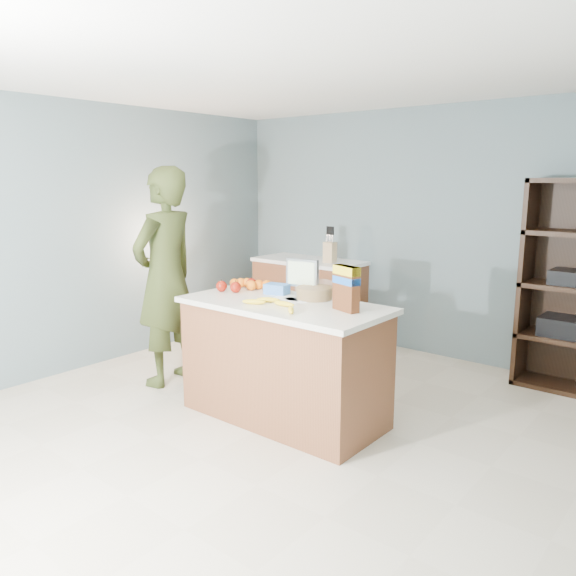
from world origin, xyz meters
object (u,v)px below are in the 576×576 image
Objects in this scene: counter_peninsula at (284,365)px; person at (166,277)px; tv at (302,275)px; cereal_box at (346,285)px.

counter_peninsula is 1.40m from person.
counter_peninsula is 5.53× the size of tv.
person is at bearing -164.05° from tv.
counter_peninsula is 0.82× the size of person.
cereal_box is (0.50, 0.06, 0.67)m from counter_peninsula.
tv reaches higher than counter_peninsula.
person is 1.81m from cereal_box.
person is 6.08× the size of cereal_box.
cereal_box is (0.57, -0.24, 0.02)m from tv.
person reaches higher than tv.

